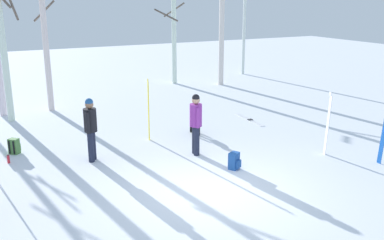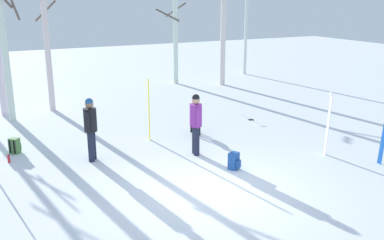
% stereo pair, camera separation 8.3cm
% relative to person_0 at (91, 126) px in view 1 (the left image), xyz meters
% --- Properties ---
extents(ground_plane, '(60.00, 60.00, 0.00)m').
position_rel_person_0_xyz_m(ground_plane, '(1.80, -3.13, -0.98)').
color(ground_plane, white).
extents(person_0, '(0.34, 0.46, 1.72)m').
position_rel_person_0_xyz_m(person_0, '(0.00, 0.00, 0.00)').
color(person_0, '#1E2338').
rests_on(person_0, ground_plane).
extents(person_2, '(0.34, 0.51, 1.72)m').
position_rel_person_0_xyz_m(person_2, '(2.69, -0.83, 0.00)').
color(person_2, '#1E2338').
rests_on(person_2, ground_plane).
extents(dog, '(0.33, 0.89, 0.57)m').
position_rel_person_0_xyz_m(dog, '(3.54, 0.81, -0.59)').
color(dog, black).
rests_on(dog, ground_plane).
extents(ski_pair_planted_1, '(0.10, 0.24, 1.79)m').
position_rel_person_0_xyz_m(ski_pair_planted_1, '(5.88, -2.52, -0.09)').
color(ski_pair_planted_1, white).
rests_on(ski_pair_planted_1, ground_plane).
extents(ski_pair_planted_2, '(0.05, 0.17, 1.90)m').
position_rel_person_0_xyz_m(ski_pair_planted_2, '(2.01, 0.93, -0.03)').
color(ski_pair_planted_2, yellow).
rests_on(ski_pair_planted_2, ground_plane).
extents(ski_pair_lying_0, '(0.28, 1.78, 0.05)m').
position_rel_person_0_xyz_m(ski_pair_lying_0, '(6.02, 1.39, -0.97)').
color(ski_pair_lying_0, white).
rests_on(ski_pair_lying_0, ground_plane).
extents(backpack_0, '(0.34, 0.35, 0.44)m').
position_rel_person_0_xyz_m(backpack_0, '(-1.81, 1.53, -0.77)').
color(backpack_0, '#4C7F3F').
rests_on(backpack_0, ground_plane).
extents(backpack_2, '(0.32, 0.34, 0.44)m').
position_rel_person_0_xyz_m(backpack_2, '(3.06, -2.24, -0.77)').
color(backpack_2, '#1E4C99').
rests_on(backpack_2, ground_plane).
extents(water_bottle_0, '(0.07, 0.07, 0.24)m').
position_rel_person_0_xyz_m(water_bottle_0, '(-2.03, 0.83, -0.87)').
color(water_bottle_0, red).
rests_on(water_bottle_0, ground_plane).
extents(birch_tree_2, '(0.83, 1.13, 5.43)m').
position_rel_person_0_xyz_m(birch_tree_2, '(-1.53, 5.13, 1.84)').
color(birch_tree_2, silver).
rests_on(birch_tree_2, ground_plane).
extents(birch_tree_3, '(1.52, 1.52, 6.02)m').
position_rel_person_0_xyz_m(birch_tree_3, '(-0.03, 6.04, 2.13)').
color(birch_tree_3, silver).
rests_on(birch_tree_3, ground_plane).
extents(birch_tree_4, '(1.67, 1.67, 5.62)m').
position_rel_person_0_xyz_m(birch_tree_4, '(6.51, 8.81, 1.85)').
color(birch_tree_4, silver).
rests_on(birch_tree_4, ground_plane).
extents(birch_tree_5, '(1.35, 1.14, 5.98)m').
position_rel_person_0_xyz_m(birch_tree_5, '(8.43, 7.46, 2.14)').
color(birch_tree_5, silver).
rests_on(birch_tree_5, ground_plane).
extents(birch_tree_6, '(1.32, 1.42, 7.86)m').
position_rel_person_0_xyz_m(birch_tree_6, '(11.15, 9.58, 3.05)').
color(birch_tree_6, silver).
rests_on(birch_tree_6, ground_plane).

